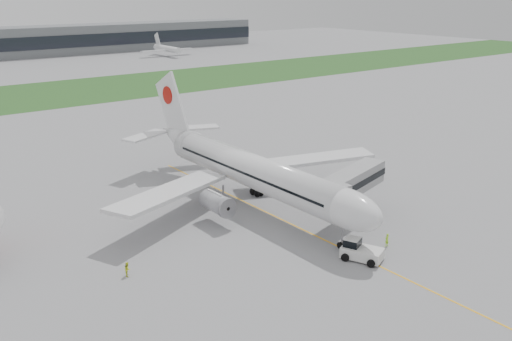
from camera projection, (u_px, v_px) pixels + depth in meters
ground at (268, 213)px, 84.01m from camera, size 600.00×600.00×0.00m
apron_markings at (290, 224)px, 80.23m from camera, size 70.00×70.00×0.04m
grass_strip at (24, 96)px, 174.71m from camera, size 600.00×50.00×0.02m
airliner at (248, 169)px, 85.96m from camera, size 48.13×53.95×17.88m
pushback_tug at (360, 250)px, 69.49m from camera, size 4.71×5.56×2.49m
jet_bridge at (349, 184)px, 79.73m from camera, size 15.49×8.39×7.35m
safety_cone_left at (366, 260)px, 68.82m from camera, size 0.45×0.45×0.62m
safety_cone_right at (369, 251)px, 71.30m from camera, size 0.42×0.42×0.58m
ground_crew_near at (387, 240)px, 72.98m from camera, size 0.63×0.42×1.73m
ground_crew_far at (128, 269)px, 65.45m from camera, size 0.93×1.02×1.70m
distant_aircraft_right at (167, 56)px, 279.20m from camera, size 27.67×24.59×10.32m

